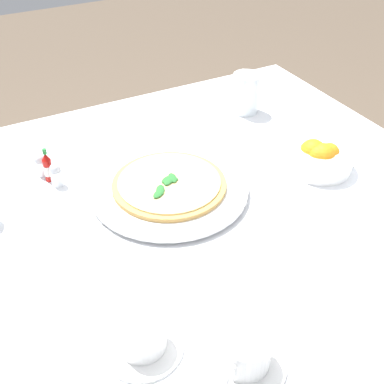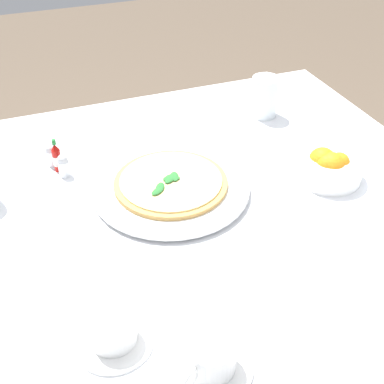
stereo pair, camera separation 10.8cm
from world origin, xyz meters
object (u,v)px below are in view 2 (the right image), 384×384
Objects in this scene: water_glass_center_back at (264,99)px; salt_shaker at (64,166)px; coffee_cup_near_left at (113,330)px; hot_sauce_bottle at (57,158)px; citrus_bowl at (329,167)px; pepper_shaker at (51,156)px; pizza at (171,182)px; pizza_plate at (171,187)px; coffee_cup_far_right at (210,358)px; menu_card at (267,88)px.

water_glass_center_back is 1.97× the size of salt_shaker.
hot_sauce_bottle is at bearing -179.23° from coffee_cup_near_left.
citrus_bowl is 0.65m from pepper_shaker.
hot_sauce_bottle reaches higher than salt_shaker.
pizza is at bearing 148.09° from coffee_cup_near_left.
water_glass_center_back is (-0.25, 0.36, 0.04)m from pizza_plate.
coffee_cup_far_right is at bearing 12.24° from pepper_shaker.
pizza is 0.26m from salt_shaker.
coffee_cup_far_right is at bearing -32.86° from water_glass_center_back.
water_glass_center_back is (-0.69, 0.45, 0.02)m from coffee_cup_far_right.
citrus_bowl is at bearing 77.77° from pizza.
salt_shaker reaches higher than pizza.
pizza_plate is 0.26m from salt_shaker.
coffee_cup_near_left is at bearing -0.36° from salt_shaker.
hot_sauce_bottle is (-0.17, -0.22, 0.01)m from pizza.
pepper_shaker is (-0.20, -0.23, 0.01)m from pizza_plate.
citrus_bowl is at bearing -0.11° from water_glass_center_back.
pizza_plate is at bearing -55.41° from water_glass_center_back.
pepper_shaker is (-0.28, -0.59, -0.00)m from citrus_bowl.
citrus_bowl reaches higher than pizza.
salt_shaker is at bearing 19.65° from hot_sauce_bottle.
menu_card is (-0.34, 0.42, 0.01)m from pizza.
water_glass_center_back is 0.58m from hot_sauce_bottle.
pizza is at bearing 168.55° from coffee_cup_far_right.
pizza_plate is 2.68× the size of coffee_cup_near_left.
pizza is 0.31m from pepper_shaker.
menu_card is (-0.10, 0.06, -0.02)m from water_glass_center_back.
pizza_plate is at bearing 51.89° from hot_sauce_bottle.
water_glass_center_back is at bearing 147.14° from coffee_cup_far_right.
salt_shaker is at bearing -79.98° from water_glass_center_back.
pizza_plate is 0.45m from coffee_cup_far_right.
menu_card reaches higher than pizza.
menu_card is (-0.34, 0.42, 0.02)m from pizza_plate.
menu_card is (-0.14, 0.65, 0.00)m from pepper_shaker.
coffee_cup_far_right is at bearing 50.33° from coffee_cup_near_left.
citrus_bowl is at bearing 66.50° from hot_sauce_bottle.
hot_sauce_bottle is (-0.17, -0.22, 0.02)m from pizza_plate.
pizza_plate is 4.20× the size of hot_sauce_bottle.
coffee_cup_far_right is 2.31× the size of salt_shaker.
hot_sauce_bottle is at bearing -128.19° from pizza.
hot_sauce_bottle is (0.07, -0.58, -0.02)m from water_glass_center_back.
citrus_bowl is (0.08, 0.36, 0.00)m from pizza.
pizza_plate is 3.14× the size of water_glass_center_back.
pepper_shaker is at bearing -160.35° from hot_sauce_bottle.
coffee_cup_near_left is at bearing 160.11° from menu_card.
citrus_bowl is at bearing 115.05° from coffee_cup_near_left.
citrus_bowl is at bearing 129.57° from coffee_cup_far_right.
coffee_cup_near_left is 0.87× the size of citrus_bowl.
pepper_shaker is (-0.65, -0.14, -0.00)m from coffee_cup_far_right.
hot_sauce_bottle is 0.03m from pepper_shaker.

